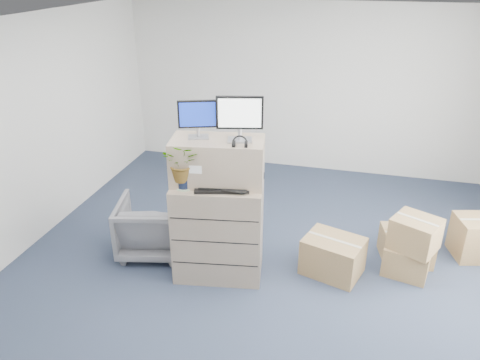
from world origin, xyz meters
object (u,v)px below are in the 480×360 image
at_px(keyboard, 222,188).
at_px(potted_plant, 183,167).
at_px(filing_cabinet_lower, 218,229).
at_px(monitor_right, 240,116).
at_px(office_chair, 151,224).
at_px(water_bottle, 229,173).
at_px(monitor_left, 198,117).

distance_m(keyboard, potted_plant, 0.46).
bearing_deg(filing_cabinet_lower, potted_plant, -160.01).
distance_m(monitor_right, office_chair, 1.92).
xyz_separation_m(potted_plant, office_chair, (-0.63, 0.38, -1.00)).
relative_size(monitor_right, keyboard, 0.83).
bearing_deg(water_bottle, office_chair, 171.05).
bearing_deg(office_chair, filing_cabinet_lower, 155.15).
xyz_separation_m(filing_cabinet_lower, office_chair, (-0.94, 0.20, -0.18)).
distance_m(water_bottle, office_chair, 1.39).
xyz_separation_m(monitor_left, monitor_right, (0.45, 0.02, 0.04)).
bearing_deg(keyboard, filing_cabinet_lower, 111.74).
height_order(monitor_left, keyboard, monitor_left).
height_order(monitor_right, potted_plant, monitor_right).
bearing_deg(water_bottle, monitor_right, 18.87).
relative_size(potted_plant, office_chair, 0.57).
xyz_separation_m(monitor_right, water_bottle, (-0.11, -0.04, -0.63)).
relative_size(keyboard, potted_plant, 1.28).
height_order(monitor_right, office_chair, monitor_right).
distance_m(filing_cabinet_lower, water_bottle, 0.72).
height_order(potted_plant, office_chair, potted_plant).
xyz_separation_m(monitor_left, water_bottle, (0.34, -0.02, -0.59)).
height_order(filing_cabinet_lower, monitor_right, monitor_right).
bearing_deg(filing_cabinet_lower, office_chair, 158.98).
bearing_deg(monitor_left, keyboard, -48.93).
relative_size(monitor_left, water_bottle, 1.56).
bearing_deg(filing_cabinet_lower, water_bottle, 7.06).
distance_m(keyboard, water_bottle, 0.19).
bearing_deg(keyboard, potted_plant, 173.64).
xyz_separation_m(filing_cabinet_lower, water_bottle, (0.12, 0.03, 0.71)).
distance_m(monitor_right, potted_plant, 0.80).
relative_size(filing_cabinet_lower, water_bottle, 4.41).
xyz_separation_m(filing_cabinet_lower, monitor_left, (-0.22, 0.06, 1.30)).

